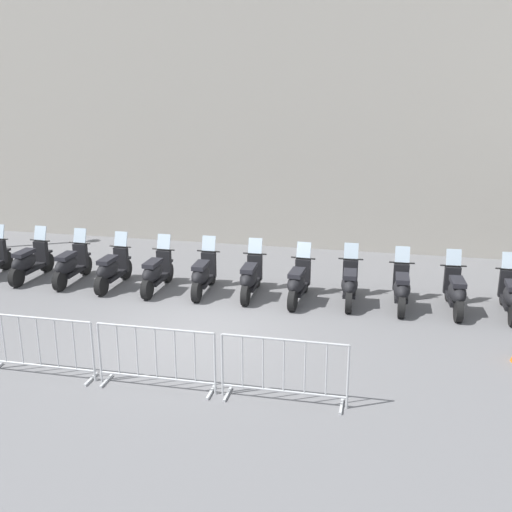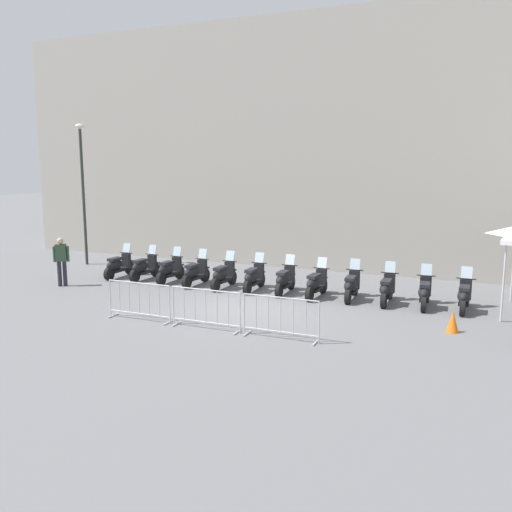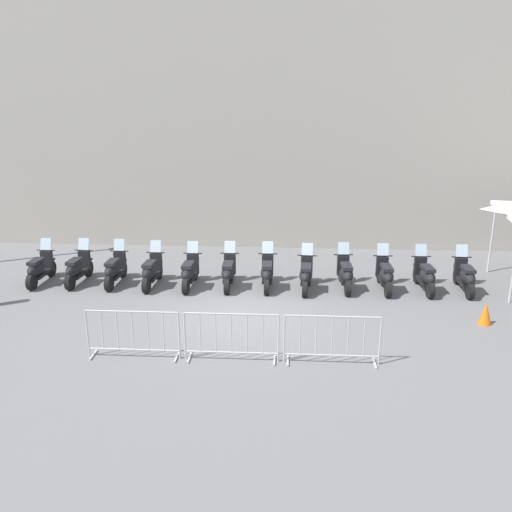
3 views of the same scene
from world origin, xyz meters
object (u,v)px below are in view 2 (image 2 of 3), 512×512
object	(u,v)px
motorcycle_3	(195,273)
barrier_segment_2	(281,318)
motorcycle_7	(316,284)
motorcycle_6	(285,280)
motorcycle_10	(425,293)
motorcycle_1	(144,268)
motorcycle_11	(464,296)
barrier_segment_0	(139,302)
motorcycle_9	(387,289)
motorcycle_5	(253,278)
motorcycle_2	(169,270)
motorcycle_8	(351,286)
traffic_cone	(453,322)
barrier_segment_1	(206,310)
motorcycle_4	(223,275)
officer_mid_plaza	(61,259)
street_lamp	(83,181)
motorcycle_0	(118,266)

from	to	relation	value
motorcycle_3	barrier_segment_2	world-z (taller)	motorcycle_3
motorcycle_7	barrier_segment_2	distance (m)	4.36
motorcycle_6	motorcycle_10	distance (m)	4.47
motorcycle_1	motorcycle_11	distance (m)	11.18
barrier_segment_0	barrier_segment_2	world-z (taller)	same
motorcycle_11	motorcycle_9	bearing A→B (deg)	-172.34
motorcycle_5	barrier_segment_2	xyz separation A→B (m)	(3.18, -4.05, 0.07)
motorcycle_2	motorcycle_11	distance (m)	10.06
barrier_segment_0	motorcycle_8	bearing A→B (deg)	50.02
traffic_cone	barrier_segment_0	bearing A→B (deg)	-157.15
barrier_segment_0	barrier_segment_1	bearing A→B (deg)	7.38
motorcycle_7	motorcycle_11	bearing A→B (deg)	8.84
motorcycle_7	motorcycle_9	xyz separation A→B (m)	(2.21, 0.39, 0.00)
barrier_segment_1	motorcycle_10	bearing A→B (deg)	48.88
motorcycle_2	motorcycle_4	world-z (taller)	same
barrier_segment_2	officer_mid_plaza	size ratio (longest dim) A/B	1.14
motorcycle_10	motorcycle_4	bearing A→B (deg)	-171.74
motorcycle_5	motorcycle_7	size ratio (longest dim) A/B	1.00
motorcycle_1	barrier_segment_0	xyz separation A→B (m)	(3.50, -4.06, 0.07)
traffic_cone	barrier_segment_2	bearing A→B (deg)	-142.80
barrier_segment_2	traffic_cone	world-z (taller)	barrier_segment_2
motorcycle_5	motorcycle_4	bearing A→B (deg)	-168.72
barrier_segment_2	street_lamp	world-z (taller)	street_lamp
motorcycle_9	motorcycle_10	distance (m)	1.12
motorcycle_1	motorcycle_11	xyz separation A→B (m)	(11.09, 1.41, 0.00)
motorcycle_5	barrier_segment_1	size ratio (longest dim) A/B	0.87
officer_mid_plaza	motorcycle_7	bearing A→B (deg)	19.67
motorcycle_1	barrier_segment_0	world-z (taller)	motorcycle_1
motorcycle_5	barrier_segment_1	xyz separation A→B (m)	(1.12, -4.32, 0.07)
motorcycle_5	barrier_segment_1	bearing A→B (deg)	-75.44
motorcycle_9	barrier_segment_1	world-z (taller)	motorcycle_9
motorcycle_6	motorcycle_10	xyz separation A→B (m)	(4.44, 0.58, 0.00)
motorcycle_7	motorcycle_8	distance (m)	1.14
motorcycle_0	motorcycle_6	world-z (taller)	same
motorcycle_11	barrier_segment_0	size ratio (longest dim) A/B	0.87
motorcycle_1	motorcycle_4	xyz separation A→B (m)	(3.34, 0.30, 0.00)
motorcycle_6	barrier_segment_2	xyz separation A→B (m)	(2.08, -4.22, 0.07)
street_lamp	motorcycle_4	bearing A→B (deg)	-6.01
motorcycle_10	motorcycle_6	bearing A→B (deg)	-172.60
motorcycle_0	motorcycle_4	bearing A→B (deg)	6.69
barrier_segment_0	motorcycle_6	bearing A→B (deg)	66.71
officer_mid_plaza	motorcycle_0	bearing A→B (deg)	72.52
motorcycle_1	motorcycle_8	distance (m)	7.83
barrier_segment_2	traffic_cone	distance (m)	4.48
motorcycle_2	officer_mid_plaza	distance (m)	3.77
motorcycle_1	motorcycle_11	world-z (taller)	same
motorcycle_9	traffic_cone	world-z (taller)	motorcycle_9
motorcycle_9	motorcycle_1	bearing A→B (deg)	-172.84
motorcycle_10	street_lamp	bearing A→B (deg)	-179.34
motorcycle_3	motorcycle_6	world-z (taller)	same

